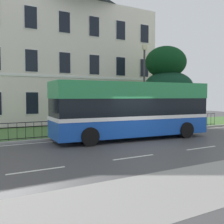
{
  "coord_description": "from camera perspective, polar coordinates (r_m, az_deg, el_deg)",
  "views": [
    {
      "loc": [
        -8.33,
        -10.9,
        2.51
      ],
      "look_at": [
        -0.01,
        3.43,
        1.55
      ],
      "focal_mm": 43.47,
      "sensor_mm": 36.0,
      "label": 1
    }
  ],
  "objects": [
    {
      "name": "single_decker_bus",
      "position": [
        16.02,
        4.24,
        0.53
      ],
      "size": [
        9.6,
        3.18,
        3.31
      ],
      "rotation": [
        0.0,
        0.0,
        -0.08
      ],
      "color": "#184BB4",
      "rests_on": "ground_plane"
    },
    {
      "name": "evergreen_tree",
      "position": [
        23.69,
        11.03,
        3.97
      ],
      "size": [
        5.08,
        5.08,
        6.88
      ],
      "color": "#423328",
      "rests_on": "ground_plane"
    },
    {
      "name": "ground_plane",
      "position": [
        14.94,
        4.27,
        -6.43
      ],
      "size": [
        60.0,
        56.0,
        0.18
      ],
      "color": "#434243"
    },
    {
      "name": "street_lamp_post",
      "position": [
        20.65,
        6.79,
        6.62
      ],
      "size": [
        0.36,
        0.24,
        6.22
      ],
      "color": "#333338",
      "rests_on": "ground_plane"
    },
    {
      "name": "georgian_townhouse",
      "position": [
        28.77,
        -10.74,
        11.12
      ],
      "size": [
        16.99,
        9.99,
        12.6
      ],
      "color": "silver",
      "rests_on": "ground_plane"
    },
    {
      "name": "iron_verge_railing",
      "position": [
        18.11,
        1.71,
        -2.68
      ],
      "size": [
        18.75,
        0.04,
        0.97
      ],
      "color": "black",
      "rests_on": "ground_plane"
    },
    {
      "name": "litter_bin",
      "position": [
        16.88,
        -9.0,
        -2.91
      ],
      "size": [
        0.52,
        0.52,
        1.15
      ],
      "color": "#23472D",
      "rests_on": "ground_plane"
    }
  ]
}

